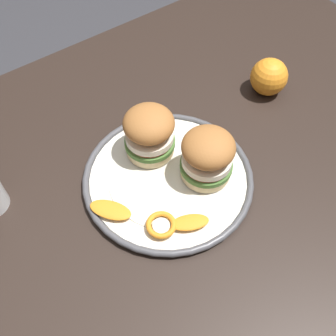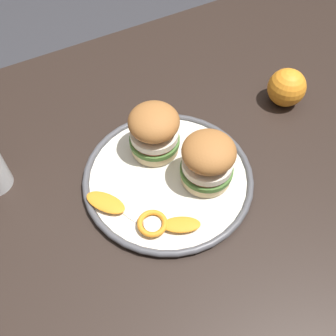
% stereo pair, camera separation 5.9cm
% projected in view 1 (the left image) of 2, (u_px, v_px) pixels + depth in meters
% --- Properties ---
extents(ground_plane, '(8.00, 8.00, 0.00)m').
position_uv_depth(ground_plane, '(179.00, 297.00, 1.31)').
color(ground_plane, '#333338').
extents(dining_table, '(1.37, 0.96, 0.70)m').
position_uv_depth(dining_table, '(186.00, 201.00, 0.81)').
color(dining_table, black).
rests_on(dining_table, ground).
extents(dinner_plate, '(0.32, 0.32, 0.02)m').
position_uv_depth(dinner_plate, '(168.00, 178.00, 0.73)').
color(dinner_plate, silver).
rests_on(dinner_plate, dining_table).
extents(sandwich_half_left, '(0.12, 0.12, 0.10)m').
position_uv_depth(sandwich_half_left, '(149.00, 132.00, 0.72)').
color(sandwich_half_left, beige).
rests_on(sandwich_half_left, dinner_plate).
extents(sandwich_half_right, '(0.12, 0.12, 0.10)m').
position_uv_depth(sandwich_half_right, '(207.00, 156.00, 0.68)').
color(sandwich_half_right, beige).
rests_on(sandwich_half_right, dinner_plate).
extents(orange_peel_curled, '(0.07, 0.07, 0.01)m').
position_uv_depth(orange_peel_curled, '(161.00, 225.00, 0.66)').
color(orange_peel_curled, orange).
rests_on(orange_peel_curled, dinner_plate).
extents(orange_peel_strip_long, '(0.07, 0.08, 0.01)m').
position_uv_depth(orange_peel_strip_long, '(110.00, 210.00, 0.67)').
color(orange_peel_strip_long, orange).
rests_on(orange_peel_strip_long, dinner_plate).
extents(orange_peel_strip_short, '(0.07, 0.06, 0.01)m').
position_uv_depth(orange_peel_strip_short, '(190.00, 222.00, 0.66)').
color(orange_peel_strip_short, orange).
rests_on(orange_peel_strip_short, dinner_plate).
extents(whole_orange, '(0.08, 0.08, 0.08)m').
position_uv_depth(whole_orange, '(269.00, 77.00, 0.85)').
color(whole_orange, orange).
rests_on(whole_orange, dining_table).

